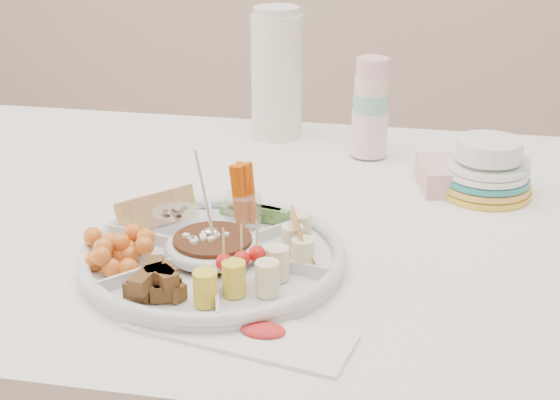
% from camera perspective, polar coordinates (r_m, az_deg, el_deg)
% --- Properties ---
extents(dining_table, '(1.52, 1.02, 0.76)m').
position_cam_1_polar(dining_table, '(1.51, -1.74, -14.08)').
color(dining_table, white).
rests_on(dining_table, floor).
extents(party_tray, '(0.45, 0.45, 0.04)m').
position_cam_1_polar(party_tray, '(1.14, -4.93, -3.80)').
color(party_tray, white).
rests_on(party_tray, dining_table).
extents(bean_dip, '(0.14, 0.14, 0.04)m').
position_cam_1_polar(bean_dip, '(1.13, -4.94, -3.46)').
color(bean_dip, '#532510').
rests_on(bean_dip, party_tray).
extents(tortillas, '(0.11, 0.11, 0.06)m').
position_cam_1_polar(tortillas, '(1.14, 1.61, -2.50)').
color(tortillas, '#B66533').
rests_on(tortillas, party_tray).
extents(carrot_cucumber, '(0.14, 0.14, 0.10)m').
position_cam_1_polar(carrot_cucumber, '(1.22, -2.15, 0.46)').
color(carrot_cucumber, '#CF4F04').
rests_on(carrot_cucumber, party_tray).
extents(pita_raisins, '(0.12, 0.12, 0.06)m').
position_cam_1_polar(pita_raisins, '(1.23, -8.18, -0.67)').
color(pita_raisins, tan).
rests_on(pita_raisins, party_tray).
extents(cherries, '(0.15, 0.15, 0.05)m').
position_cam_1_polar(cherries, '(1.13, -11.53, -3.47)').
color(cherries, gold).
rests_on(cherries, party_tray).
extents(granola_chunks, '(0.12, 0.12, 0.04)m').
position_cam_1_polar(granola_chunks, '(1.03, -8.35, -6.12)').
color(granola_chunks, brown).
rests_on(granola_chunks, party_tray).
extents(banana_tomato, '(0.12, 0.12, 0.08)m').
position_cam_1_polar(banana_tomato, '(1.02, -1.11, -4.64)').
color(banana_tomato, '#FFEF67').
rests_on(banana_tomato, party_tray).
extents(cup_stack, '(0.08, 0.08, 0.20)m').
position_cam_1_polar(cup_stack, '(1.55, 6.63, 6.64)').
color(cup_stack, beige).
rests_on(cup_stack, dining_table).
extents(thermos, '(0.13, 0.13, 0.28)m').
position_cam_1_polar(thermos, '(1.66, -0.24, 9.34)').
color(thermos, silver).
rests_on(thermos, dining_table).
extents(flower_bowl, '(0.13, 0.13, 0.09)m').
position_cam_1_polar(flower_bowl, '(1.43, 15.42, 2.28)').
color(flower_bowl, '#92BC9E').
rests_on(flower_bowl, dining_table).
extents(napkin_stack, '(0.16, 0.15, 0.05)m').
position_cam_1_polar(napkin_stack, '(1.44, 12.96, 1.77)').
color(napkin_stack, beige).
rests_on(napkin_stack, dining_table).
extents(plate_stack, '(0.17, 0.17, 0.10)m').
position_cam_1_polar(plate_stack, '(1.42, 14.91, 2.40)').
color(plate_stack, yellow).
rests_on(plate_stack, dining_table).
extents(placemat, '(0.30, 0.15, 0.01)m').
position_cam_1_polar(placemat, '(0.99, -2.97, -9.60)').
color(placemat, silver).
rests_on(placemat, dining_table).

